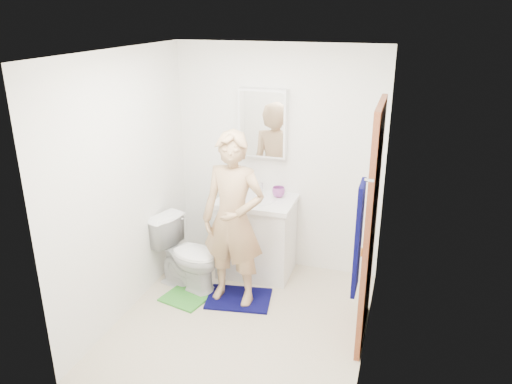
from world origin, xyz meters
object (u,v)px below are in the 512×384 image
at_px(toothbrush_cup, 279,192).
at_px(toilet, 187,254).
at_px(soap_dispenser, 240,188).
at_px(towel, 358,239).
at_px(medicine_cabinet, 263,123).
at_px(vanity_cabinet, 257,238).
at_px(man, 233,220).

bearing_deg(toothbrush_cup, toilet, -141.12).
bearing_deg(soap_dispenser, towel, -47.32).
bearing_deg(toothbrush_cup, towel, -58.75).
xyz_separation_m(medicine_cabinet, toilet, (-0.58, -0.72, -1.23)).
height_order(vanity_cabinet, soap_dispenser, soap_dispenser).
bearing_deg(medicine_cabinet, vanity_cabinet, -90.00).
xyz_separation_m(towel, man, (-1.22, 0.88, -0.39)).
height_order(towel, soap_dispenser, towel).
xyz_separation_m(vanity_cabinet, soap_dispenser, (-0.18, -0.01, 0.55)).
relative_size(soap_dispenser, man, 0.12).
bearing_deg(toothbrush_cup, soap_dispenser, -159.06).
relative_size(towel, soap_dispenser, 3.84).
distance_m(medicine_cabinet, toilet, 1.54).
height_order(soap_dispenser, man, man).
height_order(vanity_cabinet, man, man).
relative_size(vanity_cabinet, medicine_cabinet, 1.14).
distance_m(medicine_cabinet, soap_dispenser, 0.71).
bearing_deg(vanity_cabinet, medicine_cabinet, 90.00).
relative_size(medicine_cabinet, soap_dispenser, 3.36).
relative_size(vanity_cabinet, man, 0.48).
relative_size(toilet, toothbrush_cup, 5.46).
distance_m(vanity_cabinet, towel, 2.08).
height_order(medicine_cabinet, toilet, medicine_cabinet).
bearing_deg(soap_dispenser, medicine_cabinet, 53.68).
bearing_deg(man, towel, -32.34).
relative_size(soap_dispenser, toothbrush_cup, 1.55).
bearing_deg(soap_dispenser, man, -76.88).
distance_m(medicine_cabinet, toothbrush_cup, 0.73).
bearing_deg(towel, soap_dispenser, 132.68).
relative_size(vanity_cabinet, soap_dispenser, 3.84).
bearing_deg(man, vanity_cabinet, 89.87).
xyz_separation_m(toilet, soap_dispenser, (0.40, 0.48, 0.59)).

